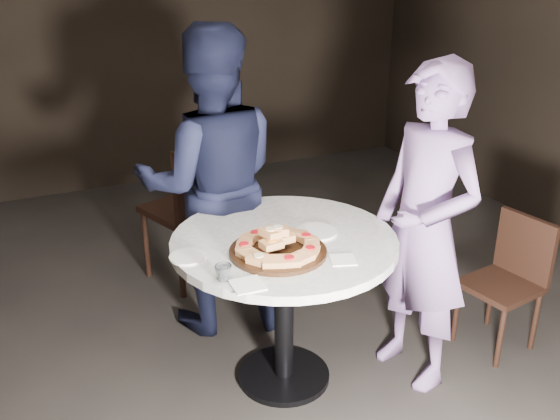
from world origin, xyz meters
The scene contains 13 objects.
floor centered at (0.00, 0.00, 0.00)m, with size 7.00×7.00×0.00m, color black.
table centered at (0.15, 0.13, 0.68)m, with size 1.20×1.20×0.84m.
serving_board centered at (0.05, -0.01, 0.85)m, with size 0.46×0.46×0.02m, color black.
focaccia_pile centered at (0.05, 0.00, 0.89)m, with size 0.41×0.41×0.11m.
plate_left centered at (-0.35, 0.13, 0.85)m, with size 0.17×0.17×0.01m, color white.
plate_right centered at (0.32, 0.12, 0.85)m, with size 0.21×0.21×0.01m, color white.
water_glass centered at (-0.27, -0.14, 0.88)m, with size 0.07×0.07×0.07m, color silver.
napkin_near centered at (-0.19, -0.23, 0.84)m, with size 0.13×0.13×0.01m, color white.
napkin_far centered at (0.29, -0.19, 0.84)m, with size 0.11×0.11×0.01m, color white.
chair_far centered at (0.05, 1.34, 0.59)m, with size 0.62×0.63×1.03m.
chair_right centered at (1.47, -0.08, 0.45)m, with size 0.43×0.42×0.78m.
diner_navy centered at (0.01, 0.84, 0.90)m, with size 0.88×0.68×1.81m, color black.
diner_teal centered at (0.82, -0.09, 0.85)m, with size 0.62×0.41×1.71m, color slate.
Camera 1 is at (-1.02, -2.37, 2.16)m, focal length 40.00 mm.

